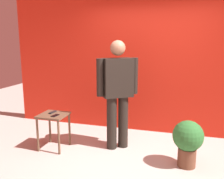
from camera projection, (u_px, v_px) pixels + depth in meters
name	position (u px, v px, depth m)	size (l,w,h in m)	color
ground_plane	(135.00, 169.00, 3.53)	(12.00, 12.00, 0.00)	#B7B2A8
back_wall_red	(153.00, 64.00, 4.78)	(5.87, 0.12, 2.68)	red
standing_person	(118.00, 89.00, 4.04)	(0.65, 0.51, 1.81)	black
side_table	(54.00, 121.00, 4.11)	(0.44, 0.44, 0.60)	brown
cell_phone	(55.00, 115.00, 4.00)	(0.07, 0.14, 0.01)	black
tv_remote	(53.00, 112.00, 4.17)	(0.04, 0.17, 0.02)	black
potted_plant	(188.00, 140.00, 3.52)	(0.44, 0.44, 0.69)	brown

